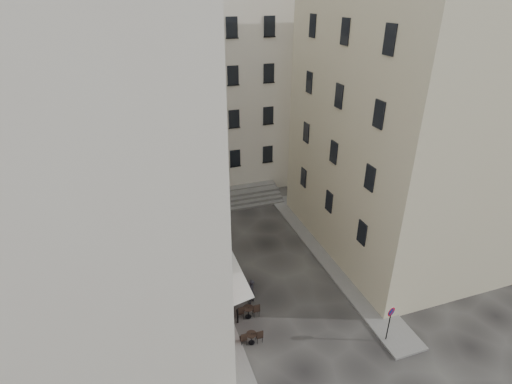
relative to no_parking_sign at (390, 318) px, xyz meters
name	(u,v)px	position (x,y,z in m)	size (l,w,h in m)	color
ground	(285,298)	(-3.77, 4.76, -1.62)	(90.00, 90.00, 0.00)	black
sidewalk_left	(198,272)	(-8.27, 8.76, -1.56)	(2.00, 22.00, 0.12)	slate
sidewalk_right	(328,254)	(0.73, 7.76, -1.56)	(2.00, 18.00, 0.12)	slate
building_left	(62,138)	(-14.27, 7.76, 8.68)	(12.20, 16.20, 20.60)	beige
building_right	(420,115)	(6.73, 8.26, 7.69)	(12.20, 14.20, 18.60)	#C6B893
building_back	(196,80)	(-4.77, 23.76, 7.69)	(18.20, 10.20, 18.60)	beige
cafe_storefront	(209,278)	(-8.09, 5.76, 0.25)	(1.74, 7.30, 3.50)	#470A0A
stone_steps	(229,199)	(-3.77, 17.34, -1.22)	(9.00, 3.15, 0.80)	#5B5956
bollard_near	(238,315)	(-7.02, 3.76, -1.10)	(0.12, 0.12, 0.98)	black
bollard_mid	(222,277)	(-7.02, 7.26, -1.10)	(0.12, 0.12, 0.98)	black
bollard_far	(209,246)	(-7.02, 10.76, -1.10)	(0.12, 0.12, 0.98)	black
no_parking_sign	(390,318)	(0.00, 0.00, 0.00)	(0.51, 0.18, 2.29)	black
bistro_table_a	(251,337)	(-6.76, 2.16, -1.20)	(1.19, 0.56, 0.83)	black
bistro_table_b	(248,311)	(-6.36, 3.97, -1.17)	(1.27, 0.60, 0.90)	black
bistro_table_c	(231,287)	(-6.70, 6.18, -1.15)	(1.31, 0.61, 0.92)	black
bistro_table_d	(221,264)	(-6.71, 8.57, -1.14)	(1.35, 0.63, 0.95)	black
bistro_table_e	(207,254)	(-7.37, 9.99, -1.19)	(1.20, 0.56, 0.84)	black
pedestrian	(251,291)	(-5.81, 5.05, -0.80)	(0.60, 0.40, 1.66)	black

